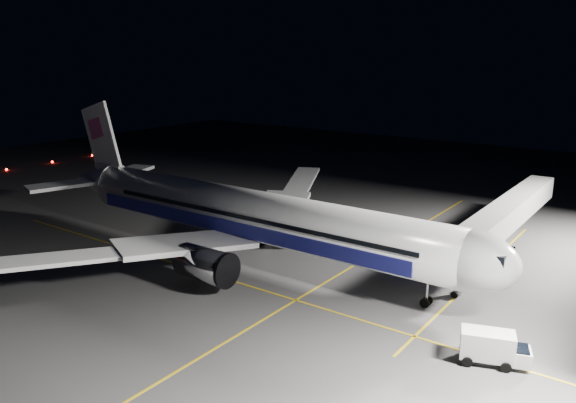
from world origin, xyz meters
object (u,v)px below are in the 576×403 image
(jet_bridge, at_px, (503,217))
(service_truck, at_px, (494,347))
(safety_cone_b, at_px, (276,241))
(airliner, at_px, (246,215))
(safety_cone_a, at_px, (344,236))
(safety_cone_c, at_px, (262,222))
(baggage_tug, at_px, (279,215))

(jet_bridge, height_order, service_truck, jet_bridge)
(service_truck, relative_size, safety_cone_b, 8.67)
(airliner, height_order, jet_bridge, airliner)
(safety_cone_a, height_order, safety_cone_b, safety_cone_b)
(safety_cone_c, bearing_deg, baggage_tug, 76.28)
(baggage_tug, relative_size, safety_cone_b, 4.08)
(airliner, relative_size, safety_cone_c, 89.31)
(jet_bridge, distance_m, safety_cone_a, 18.98)
(jet_bridge, xyz_separation_m, safety_cone_c, (-29.72, -6.95, -4.24))
(safety_cone_a, bearing_deg, airliner, -113.28)
(jet_bridge, relative_size, safety_cone_b, 55.65)
(airliner, bearing_deg, baggage_tug, 112.71)
(baggage_tug, xyz_separation_m, safety_cone_a, (11.32, -1.53, -0.48))
(baggage_tug, distance_m, safety_cone_a, 11.43)
(baggage_tug, xyz_separation_m, safety_cone_b, (5.47, -7.90, -0.46))
(safety_cone_c, bearing_deg, airliner, -59.13)
(safety_cone_c, bearing_deg, service_truck, -25.94)
(airliner, distance_m, jet_bridge, 29.31)
(airliner, height_order, safety_cone_c, airliner)
(safety_cone_c, bearing_deg, safety_cone_b, -38.26)
(jet_bridge, bearing_deg, airliner, -141.96)
(service_truck, height_order, safety_cone_b, service_truck)
(safety_cone_b, height_order, safety_cone_c, safety_cone_c)
(safety_cone_a, bearing_deg, safety_cone_c, -173.02)
(service_truck, bearing_deg, airliner, 148.40)
(service_truck, bearing_deg, jet_bridge, 85.51)
(service_truck, xyz_separation_m, safety_cone_a, (-24.11, 19.07, -1.08))
(airliner, height_order, baggage_tug, airliner)
(airliner, distance_m, baggage_tug, 15.92)
(safety_cone_b, bearing_deg, service_truck, -22.97)
(jet_bridge, xyz_separation_m, service_truck, (6.45, -24.54, -3.21))
(baggage_tug, xyz_separation_m, safety_cone_c, (-0.73, -3.01, -0.43))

